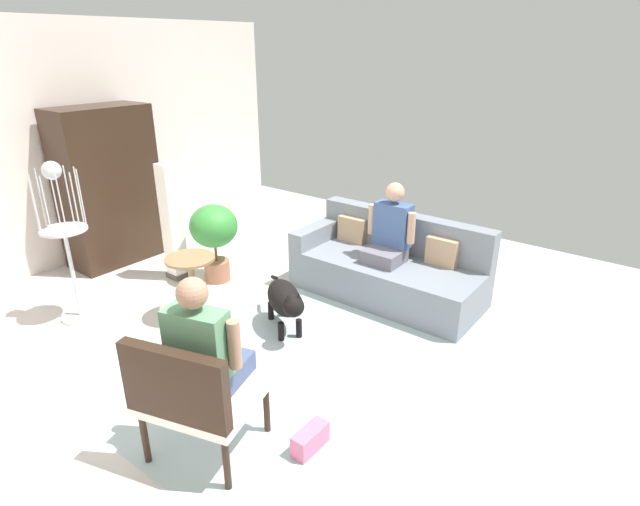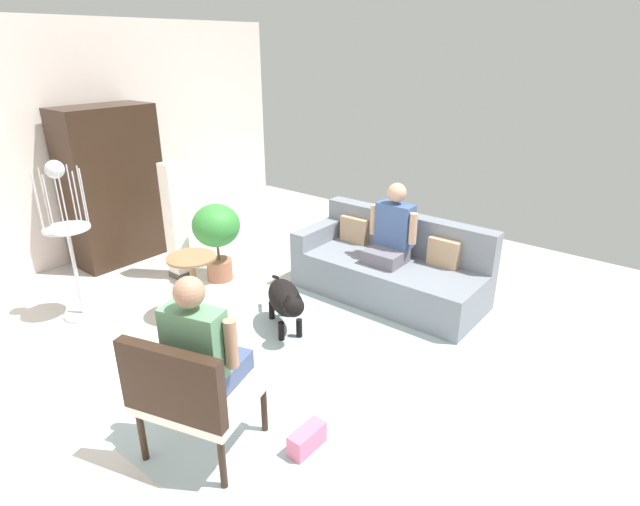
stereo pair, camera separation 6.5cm
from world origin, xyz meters
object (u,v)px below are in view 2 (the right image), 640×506
object	(u,v)px
armchair	(189,391)
couch	(389,268)
column_lamp	(175,222)
armoire_cabinet	(113,186)
person_on_armchair	(201,346)
dog	(285,299)
bird_cage_stand	(69,238)
potted_plant	(217,231)
round_end_table	(194,282)
person_on_couch	(392,231)
handbag	(307,439)

from	to	relation	value
armchair	couch	bearing A→B (deg)	5.48
column_lamp	armoire_cabinet	distance (m)	1.05
person_on_armchair	armoire_cabinet	size ratio (longest dim) A/B	0.44
dog	bird_cage_stand	world-z (taller)	bird_cage_stand
potted_plant	armoire_cabinet	size ratio (longest dim) A/B	0.48
armoire_cabinet	armchair	bearing A→B (deg)	-114.59
person_on_armchair	round_end_table	size ratio (longest dim) A/B	1.25
couch	potted_plant	world-z (taller)	potted_plant
dog	armoire_cabinet	world-z (taller)	armoire_cabinet
couch	bird_cage_stand	xyz separation A→B (m)	(-2.28, 2.08, 0.52)
armchair	column_lamp	world-z (taller)	column_lamp
person_on_couch	bird_cage_stand	world-z (taller)	bird_cage_stand
armchair	person_on_armchair	xyz separation A→B (m)	(0.16, 0.05, 0.22)
column_lamp	handbag	xyz separation A→B (m)	(-1.15, -2.87, -0.57)
round_end_table	armoire_cabinet	xyz separation A→B (m)	(0.37, 1.91, 0.55)
person_on_armchair	bird_cage_stand	bearing A→B (deg)	81.89
dog	potted_plant	xyz separation A→B (m)	(0.35, 1.33, 0.26)
person_on_couch	round_end_table	world-z (taller)	person_on_couch
person_on_couch	dog	xyz separation A→B (m)	(-1.19, 0.38, -0.41)
handbag	person_on_couch	bearing A→B (deg)	18.53
armoire_cabinet	couch	bearing A→B (deg)	-68.47
person_on_armchair	bird_cage_stand	world-z (taller)	bird_cage_stand
dog	armoire_cabinet	size ratio (longest dim) A/B	0.42
couch	round_end_table	xyz separation A→B (m)	(-1.60, 1.20, 0.08)
handbag	column_lamp	bearing A→B (deg)	68.19
couch	handbag	distance (m)	2.40
armchair	person_on_armchair	bearing A→B (deg)	16.80
dog	couch	bearing A→B (deg)	-15.68
person_on_couch	column_lamp	world-z (taller)	column_lamp
armchair	bird_cage_stand	world-z (taller)	bird_cage_stand
bird_cage_stand	potted_plant	size ratio (longest dim) A/B	1.75
armchair	handbag	world-z (taller)	armchair
couch	bird_cage_stand	distance (m)	3.13
column_lamp	handbag	distance (m)	3.15
person_on_armchair	handbag	distance (m)	0.94
armchair	potted_plant	xyz separation A→B (m)	(1.88, 1.94, 0.05)
person_on_couch	potted_plant	world-z (taller)	person_on_couch
round_end_table	handbag	distance (m)	2.10
bird_cage_stand	potted_plant	distance (m)	1.47
person_on_armchair	armoire_cabinet	bearing A→B (deg)	67.38
couch	dog	size ratio (longest dim) A/B	2.57
couch	person_on_armchair	size ratio (longest dim) A/B	2.46
couch	person_on_armchair	world-z (taller)	person_on_armchair
bird_cage_stand	handbag	bearing A→B (deg)	-89.58
armchair	armoire_cabinet	size ratio (longest dim) A/B	0.49
bird_cage_stand	armoire_cabinet	xyz separation A→B (m)	(1.06, 1.02, 0.11)
bird_cage_stand	person_on_couch	bearing A→B (deg)	-43.34
couch	round_end_table	distance (m)	2.00
person_on_armchair	column_lamp	size ratio (longest dim) A/B	0.61
armchair	handbag	distance (m)	0.85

